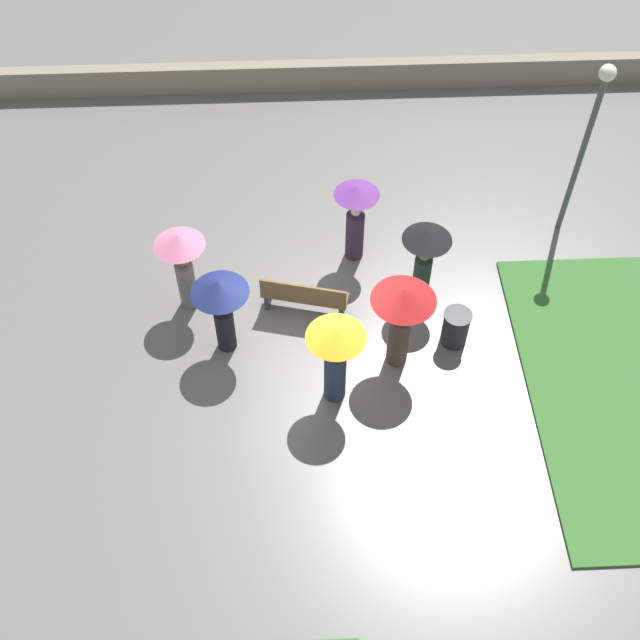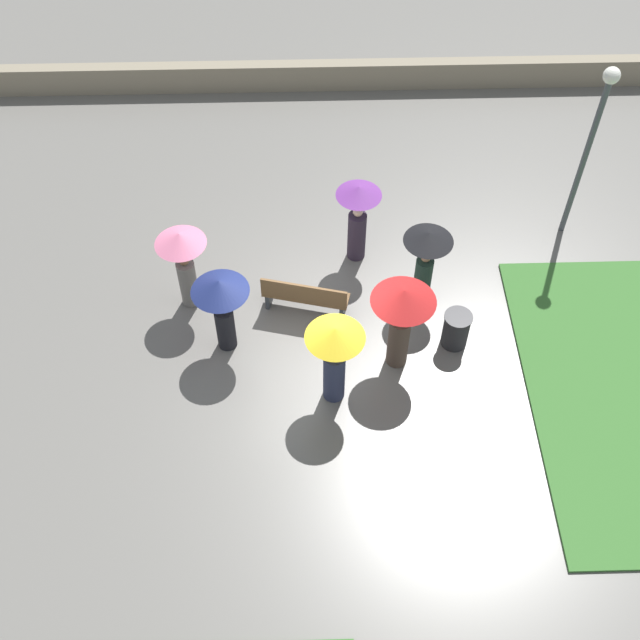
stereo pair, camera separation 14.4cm
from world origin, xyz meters
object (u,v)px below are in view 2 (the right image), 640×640
at_px(crowd_person_yellow, 335,352).
at_px(crowd_person_red, 402,311).
at_px(park_bench, 305,296).
at_px(crowd_person_purple, 358,214).
at_px(crowd_person_pink, 183,256).
at_px(crowd_person_black, 426,256).
at_px(lamp_post, 593,132).
at_px(crowd_person_navy, 221,300).
at_px(trash_bin, 456,329).

bearing_deg(crowd_person_yellow, crowd_person_red, -2.37).
distance_m(park_bench, crowd_person_purple, 2.01).
relative_size(crowd_person_pink, crowd_person_yellow, 0.99).
distance_m(crowd_person_pink, crowd_person_black, 4.63).
bearing_deg(crowd_person_purple, crowd_person_pink, -142.93).
bearing_deg(crowd_person_purple, lamp_post, 25.88).
height_order(park_bench, lamp_post, lamp_post).
bearing_deg(crowd_person_pink, crowd_person_navy, 87.20).
relative_size(park_bench, crowd_person_yellow, 0.90).
height_order(lamp_post, crowd_person_red, lamp_post).
xyz_separation_m(park_bench, crowd_person_pink, (2.30, -0.32, 0.87)).
relative_size(park_bench, trash_bin, 2.21).
bearing_deg(crowd_person_pink, crowd_person_yellow, 102.15).
xyz_separation_m(park_bench, crowd_person_navy, (1.52, 0.78, 0.86)).
bearing_deg(crowd_person_navy, trash_bin, -114.48).
xyz_separation_m(trash_bin, crowd_person_navy, (4.38, -0.08, 0.93)).
bearing_deg(crowd_person_yellow, lamp_post, 5.37).
bearing_deg(crowd_person_pink, crowd_person_black, 141.26).
bearing_deg(crowd_person_black, crowd_person_navy, 86.27).
xyz_separation_m(crowd_person_navy, crowd_person_black, (-3.84, -1.05, -0.08)).
relative_size(park_bench, crowd_person_navy, 0.95).
xyz_separation_m(lamp_post, crowd_person_black, (3.30, 1.90, -1.38)).
xyz_separation_m(crowd_person_navy, crowd_person_purple, (-2.61, -2.29, -0.12)).
relative_size(trash_bin, crowd_person_yellow, 0.41).
height_order(trash_bin, crowd_person_pink, crowd_person_pink).
relative_size(crowd_person_navy, crowd_person_yellow, 0.94).
relative_size(crowd_person_purple, crowd_person_red, 0.94).
xyz_separation_m(lamp_post, crowd_person_red, (3.92, 3.42, -1.17)).
distance_m(crowd_person_black, crowd_person_red, 1.66).
distance_m(crowd_person_black, crowd_person_purple, 1.75).
distance_m(trash_bin, crowd_person_red, 1.62).
distance_m(crowd_person_pink, crowd_person_yellow, 3.62).
distance_m(park_bench, trash_bin, 2.99).
bearing_deg(lamp_post, crowd_person_navy, 22.42).
height_order(crowd_person_pink, crowd_person_purple, crowd_person_pink).
bearing_deg(lamp_post, trash_bin, 47.54).
distance_m(crowd_person_purple, crowd_person_red, 2.85).
bearing_deg(crowd_person_black, crowd_person_red, 138.94).
relative_size(crowd_person_navy, crowd_person_pink, 0.95).
xyz_separation_m(park_bench, lamp_post, (-5.63, -2.17, 2.16)).
height_order(crowd_person_navy, crowd_person_yellow, crowd_person_yellow).
bearing_deg(lamp_post, crowd_person_black, 29.86).
bearing_deg(crowd_person_navy, crowd_person_black, -98.14).
distance_m(crowd_person_navy, crowd_person_yellow, 2.35).
bearing_deg(park_bench, trash_bin, 177.15).
xyz_separation_m(trash_bin, crowd_person_red, (1.15, 0.39, 1.06)).
xyz_separation_m(trash_bin, crowd_person_purple, (1.77, -2.37, 0.81)).
bearing_deg(crowd_person_purple, trash_bin, -35.67).
relative_size(crowd_person_navy, crowd_person_red, 0.90).
bearing_deg(crowd_person_yellow, crowd_person_pink, 106.65).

